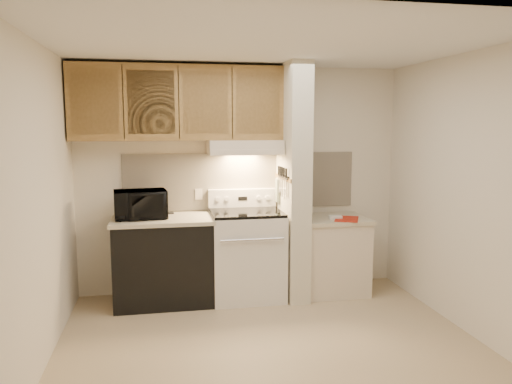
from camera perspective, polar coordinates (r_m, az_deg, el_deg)
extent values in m
plane|color=tan|center=(4.50, 1.52, -16.76)|extent=(3.60, 3.60, 0.00)
plane|color=white|center=(4.14, 1.65, 16.52)|extent=(3.60, 3.60, 0.00)
cube|color=silver|center=(5.61, -1.70, 1.43)|extent=(3.60, 2.50, 0.02)
cube|color=silver|center=(4.15, -23.47, -1.46)|extent=(0.02, 3.00, 2.50)
cube|color=silver|center=(4.86, 22.82, -0.17)|extent=(0.02, 3.00, 2.50)
cube|color=#F0E0C5|center=(5.60, -1.68, 1.27)|extent=(2.60, 0.02, 0.63)
cube|color=silver|center=(5.42, -1.08, -7.30)|extent=(0.76, 0.65, 0.92)
cube|color=black|center=(5.11, -0.48, -7.78)|extent=(0.50, 0.01, 0.30)
cylinder|color=silver|center=(5.01, -0.40, -5.47)|extent=(0.65, 0.02, 0.02)
cube|color=black|center=(5.31, -1.10, -2.35)|extent=(0.74, 0.64, 0.03)
cube|color=silver|center=(5.57, -1.59, -0.68)|extent=(0.76, 0.08, 0.20)
cube|color=black|center=(5.53, -1.52, -0.74)|extent=(0.10, 0.01, 0.04)
cylinder|color=silver|center=(5.49, -4.40, -0.83)|extent=(0.05, 0.02, 0.05)
cylinder|color=silver|center=(5.50, -3.37, -0.80)|extent=(0.05, 0.02, 0.05)
cylinder|color=silver|center=(5.56, 0.31, -0.70)|extent=(0.05, 0.02, 0.05)
cylinder|color=silver|center=(5.58, 1.32, -0.67)|extent=(0.05, 0.02, 0.05)
cube|color=black|center=(5.36, -10.50, -7.87)|extent=(1.00, 0.63, 0.87)
cube|color=beige|center=(5.26, -10.62, -3.09)|extent=(1.04, 0.67, 0.04)
cube|color=black|center=(5.43, -10.67, -2.44)|extent=(0.25, 0.13, 0.02)
cylinder|color=#216B5E|center=(5.28, -14.45, -2.37)|extent=(0.12, 0.12, 0.10)
cube|color=beige|center=(5.54, -6.56, -0.25)|extent=(0.08, 0.01, 0.12)
imported|color=black|center=(5.23, -13.08, -1.39)|extent=(0.56, 0.41, 0.29)
cube|color=beige|center=(5.37, 4.27, 1.13)|extent=(0.22, 0.70, 2.50)
cube|color=olive|center=(5.34, 3.08, 1.64)|extent=(0.01, 0.70, 0.04)
cube|color=black|center=(5.28, 3.14, 1.80)|extent=(0.02, 0.42, 0.04)
cube|color=silver|center=(5.15, 3.42, 0.51)|extent=(0.01, 0.03, 0.16)
cylinder|color=black|center=(5.11, 3.47, 2.16)|extent=(0.02, 0.02, 0.10)
cube|color=silver|center=(5.21, 3.24, 0.49)|extent=(0.01, 0.04, 0.18)
cylinder|color=black|center=(5.20, 3.22, 2.26)|extent=(0.02, 0.02, 0.10)
cube|color=silver|center=(5.30, 2.99, 0.52)|extent=(0.01, 0.04, 0.20)
cylinder|color=black|center=(5.29, 2.99, 2.35)|extent=(0.02, 0.02, 0.10)
cube|color=silver|center=(5.38, 2.79, 0.83)|extent=(0.01, 0.04, 0.16)
cylinder|color=black|center=(5.36, 2.81, 2.42)|extent=(0.02, 0.02, 0.10)
cube|color=silver|center=(5.45, 2.60, 0.82)|extent=(0.01, 0.04, 0.18)
cylinder|color=black|center=(5.43, 2.62, 2.50)|extent=(0.02, 0.02, 0.10)
cube|color=gray|center=(5.52, 2.48, 0.19)|extent=(0.03, 0.10, 0.25)
cube|color=beige|center=(5.67, 8.72, -7.29)|extent=(0.70, 0.60, 0.81)
cube|color=beige|center=(5.57, 8.81, -3.07)|extent=(0.74, 0.64, 0.04)
cube|color=#AE2111|center=(5.46, 10.33, -3.05)|extent=(0.35, 0.40, 0.01)
cube|color=white|center=(5.47, 9.07, -2.87)|extent=(0.14, 0.11, 0.04)
cube|color=beige|center=(5.36, -1.34, 5.16)|extent=(0.78, 0.44, 0.15)
cube|color=beige|center=(5.15, -0.96, 4.56)|extent=(0.78, 0.04, 0.06)
cube|color=olive|center=(5.33, -8.89, 10.00)|extent=(2.18, 0.33, 0.77)
cube|color=olive|center=(5.21, -17.98, 9.78)|extent=(0.46, 0.01, 0.63)
cube|color=black|center=(5.18, -14.95, 9.90)|extent=(0.01, 0.01, 0.73)
cube|color=olive|center=(5.17, -11.89, 10.00)|extent=(0.46, 0.01, 0.63)
cube|color=black|center=(5.17, -8.82, 10.08)|extent=(0.01, 0.01, 0.73)
cube|color=olive|center=(5.19, -5.77, 10.12)|extent=(0.46, 0.01, 0.63)
cube|color=black|center=(5.22, -2.74, 10.14)|extent=(0.01, 0.01, 0.73)
cube|color=olive|center=(5.27, 0.24, 10.12)|extent=(0.46, 0.01, 0.63)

